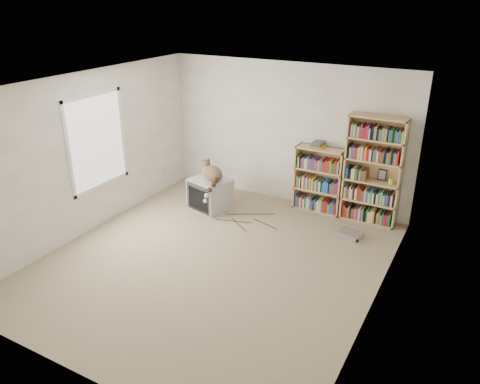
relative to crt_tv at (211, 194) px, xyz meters
The scene contains 17 objects.
floor 1.82m from the crt_tv, 56.67° to the right, with size 4.50×5.00×0.01m, color tan.
wall_back 1.71m from the crt_tv, 45.30° to the left, with size 4.50×0.02×2.50m, color white.
wall_front 4.24m from the crt_tv, 76.13° to the right, with size 4.50×0.02×2.50m, color white.
wall_left 2.19m from the crt_tv, 130.05° to the right, with size 0.02×5.00×2.50m, color white.
wall_right 3.70m from the crt_tv, 24.88° to the right, with size 0.02×5.00×2.50m, color white.
ceiling 2.86m from the crt_tv, 56.67° to the right, with size 4.50×5.00×0.02m, color white.
window 2.13m from the crt_tv, 133.84° to the right, with size 0.02×1.22×1.52m, color white.
crt_tv is the anchor object (origin of this frame).
cat 0.38m from the crt_tv, 41.24° to the right, with size 0.59×0.71×0.55m.
bookcase_tall 2.78m from the crt_tv, 18.35° to the left, with size 0.90×0.30×1.80m.
bookcase_short 1.91m from the crt_tv, 26.93° to the left, with size 0.83×0.30×1.14m.
book_stack 2.05m from the crt_tv, 27.80° to the left, with size 0.22×0.29×0.09m, color #AC1719.
green_mug 3.05m from the crt_tv, 16.18° to the left, with size 0.08×0.08×0.09m, color #9FC939.
framed_print 2.93m from the crt_tv, 19.03° to the left, with size 0.14×0.01×0.18m, color black.
dvd_player 2.51m from the crt_tv, ahead, with size 0.35×0.25×0.08m, color #A5A5A9.
wall_outlet 1.30m from the crt_tv, 164.68° to the left, with size 0.01×0.08×0.13m, color silver.
floor_cables 0.97m from the crt_tv, ahead, with size 1.20×0.70×0.01m, color black, non-canonical shape.
Camera 1 is at (3.11, -4.89, 3.56)m, focal length 35.00 mm.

